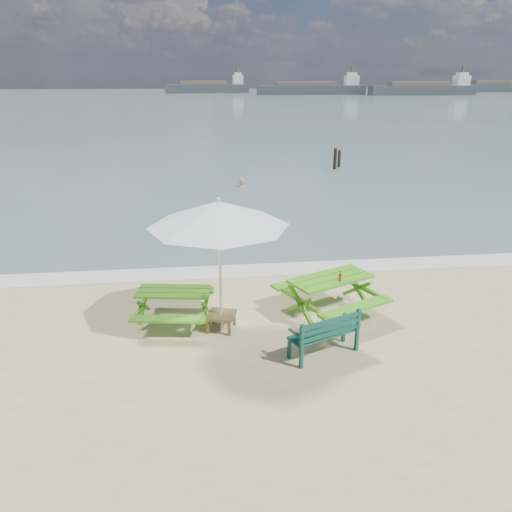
{
  "coord_description": "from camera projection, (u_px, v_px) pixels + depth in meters",
  "views": [
    {
      "loc": [
        -1.43,
        -7.63,
        4.95
      ],
      "look_at": [
        -0.18,
        3.0,
        1.0
      ],
      "focal_mm": 35.0,
      "sensor_mm": 36.0,
      "label": 1
    }
  ],
  "objects": [
    {
      "name": "mooring_pilings",
      "position": [
        337.0,
        161.0,
        27.24
      ],
      "size": [
        0.57,
        0.77,
        1.34
      ],
      "color": "black",
      "rests_on": "ground"
    },
    {
      "name": "picnic_table_left",
      "position": [
        174.0,
        307.0,
        10.43
      ],
      "size": [
        1.74,
        1.88,
        0.72
      ],
      "color": "#49A819",
      "rests_on": "ground"
    },
    {
      "name": "sea",
      "position": [
        203.0,
        102.0,
        88.19
      ],
      "size": [
        300.0,
        300.0,
        0.0
      ],
      "primitive_type": "plane",
      "color": "slate",
      "rests_on": "ground"
    },
    {
      "name": "side_table",
      "position": [
        221.0,
        321.0,
        10.16
      ],
      "size": [
        0.68,
        0.68,
        0.35
      ],
      "color": "brown",
      "rests_on": "ground"
    },
    {
      "name": "patio_umbrella",
      "position": [
        218.0,
        214.0,
        9.37
      ],
      "size": [
        3.42,
        3.42,
        2.7
      ],
      "color": "silver",
      "rests_on": "ground"
    },
    {
      "name": "cargo_ships",
      "position": [
        431.0,
        88.0,
        125.29
      ],
      "size": [
        138.54,
        22.92,
        4.4
      ],
      "color": "#34393E",
      "rests_on": "ground"
    },
    {
      "name": "picnic_table_right",
      "position": [
        330.0,
        296.0,
        10.76
      ],
      "size": [
        2.45,
        2.55,
        0.85
      ],
      "color": "#469F18",
      "rests_on": "ground"
    },
    {
      "name": "swimmer",
      "position": [
        242.0,
        195.0,
        23.03
      ],
      "size": [
        0.62,
        0.42,
        1.64
      ],
      "color": "tan",
      "rests_on": "ground"
    },
    {
      "name": "beer_bottle",
      "position": [
        340.0,
        278.0,
        10.38
      ],
      "size": [
        0.06,
        0.06,
        0.24
      ],
      "color": "brown",
      "rests_on": "picnic_table_right"
    },
    {
      "name": "park_bench",
      "position": [
        323.0,
        342.0,
        9.24
      ],
      "size": [
        1.41,
        0.92,
        0.83
      ],
      "color": "#0F3E32",
      "rests_on": "ground"
    },
    {
      "name": "foam_strip",
      "position": [
        256.0,
        270.0,
        13.26
      ],
      "size": [
        22.0,
        0.9,
        0.01
      ],
      "primitive_type": "cube",
      "color": "silver",
      "rests_on": "ground"
    }
  ]
}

